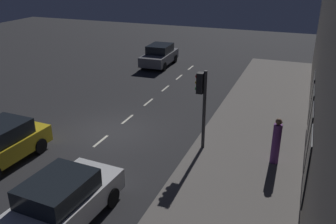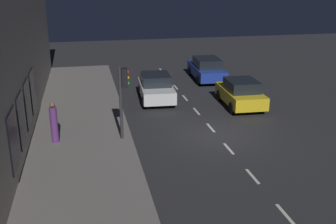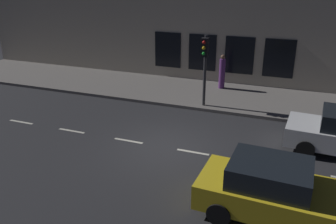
% 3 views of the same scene
% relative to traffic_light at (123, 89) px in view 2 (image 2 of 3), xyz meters
% --- Properties ---
extents(ground_plane, '(60.00, 60.00, 0.00)m').
position_rel_traffic_light_xyz_m(ground_plane, '(-4.33, 0.17, -2.45)').
color(ground_plane, '#28282B').
extents(sidewalk, '(4.50, 32.00, 0.15)m').
position_rel_traffic_light_xyz_m(sidewalk, '(1.92, 0.17, -2.37)').
color(sidewalk, slate).
rests_on(sidewalk, ground).
extents(building_facade, '(0.65, 32.00, 7.20)m').
position_rel_traffic_light_xyz_m(building_facade, '(4.46, 0.17, 1.15)').
color(building_facade, '#B2A893').
rests_on(building_facade, ground).
extents(lane_centre_line, '(0.12, 27.20, 0.01)m').
position_rel_traffic_light_xyz_m(lane_centre_line, '(-4.33, -0.83, -2.44)').
color(lane_centre_line, beige).
rests_on(lane_centre_line, ground).
extents(traffic_light, '(0.48, 0.32, 3.32)m').
position_rel_traffic_light_xyz_m(traffic_light, '(0.00, 0.00, 0.00)').
color(traffic_light, '#2D2D30').
rests_on(traffic_light, sidewalk).
extents(parked_car_1, '(2.12, 4.11, 1.58)m').
position_rel_traffic_light_xyz_m(parked_car_1, '(-2.52, -5.94, -1.66)').
color(parked_car_1, silver).
rests_on(parked_car_1, ground).
extents(parked_car_2, '(2.08, 3.99, 1.58)m').
position_rel_traffic_light_xyz_m(parked_car_2, '(-7.03, -3.79, -1.66)').
color(parked_car_2, gold).
rests_on(parked_car_2, ground).
extents(parked_car_3, '(2.16, 4.62, 1.58)m').
position_rel_traffic_light_xyz_m(parked_car_3, '(-6.96, -10.19, -1.66)').
color(parked_car_3, '#1E389E').
rests_on(parked_car_3, ground).
extents(pedestrian_0, '(0.43, 0.43, 1.85)m').
position_rel_traffic_light_xyz_m(pedestrian_0, '(3.05, -0.20, -1.42)').
color(pedestrian_0, '#5B2D70').
rests_on(pedestrian_0, sidewalk).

